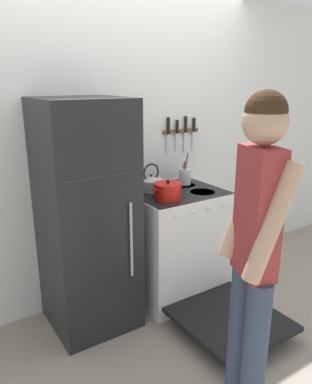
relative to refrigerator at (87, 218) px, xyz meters
name	(u,v)px	position (x,y,z in m)	size (l,w,h in m)	color
ground_plane	(128,284)	(0.49, 0.30, -0.85)	(14.00, 14.00, 0.00)	gray
wall_back	(123,147)	(0.49, 0.33, 0.43)	(10.00, 0.06, 2.55)	silver
refrigerator	(87,218)	(0.00, 0.00, 0.00)	(0.60, 0.63, 1.70)	black
stove_range	(178,245)	(0.79, -0.06, -0.39)	(0.77, 1.39, 0.93)	white
dutch_oven_pot	(168,191)	(0.61, -0.15, 0.14)	(0.26, 0.22, 0.15)	red
tea_kettle	(151,183)	(0.63, 0.11, 0.14)	(0.24, 0.20, 0.23)	silver
utensil_jar	(185,176)	(0.98, 0.12, 0.15)	(0.11, 0.11, 0.28)	silver
person	(255,248)	(0.37, -1.25, 0.16)	(0.36, 0.42, 1.77)	#38425B
wall_knife_strip	(181,130)	(1.06, 0.29, 0.53)	(0.38, 0.03, 0.32)	brown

